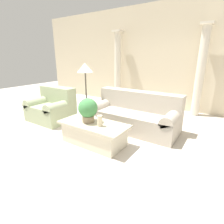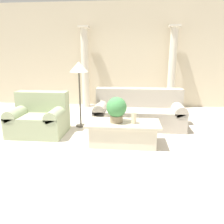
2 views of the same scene
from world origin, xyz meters
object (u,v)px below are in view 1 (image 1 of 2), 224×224
at_px(sofa_long, 134,115).
at_px(loveseat, 52,107).
at_px(coffee_table, 94,133).
at_px(floor_lamp, 85,71).
at_px(potted_plant, 88,109).

relative_size(sofa_long, loveseat, 1.83).
bearing_deg(coffee_table, loveseat, 166.15).
distance_m(sofa_long, floor_lamp, 1.65).
height_order(loveseat, coffee_table, loveseat).
relative_size(potted_plant, floor_lamp, 0.32).
height_order(sofa_long, loveseat, same).
xyz_separation_m(potted_plant, floor_lamp, (-0.91, 0.97, 0.60)).
relative_size(coffee_table, floor_lamp, 0.91).
bearing_deg(floor_lamp, sofa_long, 6.13).
distance_m(sofa_long, potted_plant, 1.25).
bearing_deg(floor_lamp, loveseat, -145.26).
distance_m(coffee_table, potted_plant, 0.48).
height_order(loveseat, potted_plant, potted_plant).
height_order(loveseat, floor_lamp, floor_lamp).
bearing_deg(sofa_long, coffee_table, -105.79).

